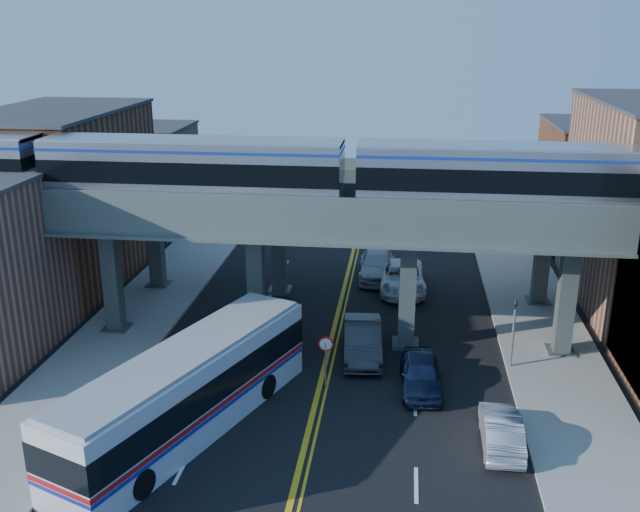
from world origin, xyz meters
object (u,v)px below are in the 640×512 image
object	(u,v)px
traffic_signal	(514,326)
car_lane_a	(421,374)
transit_train	(193,169)
car_lane_b	(363,340)
car_lane_c	(402,277)
car_lane_d	(377,265)
stop_sign	(326,354)
transit_bus	(187,391)
car_parked_curb	(501,430)

from	to	relation	value
traffic_signal	car_lane_a	size ratio (longest dim) A/B	0.89
transit_train	car_lane_b	distance (m)	12.32
car_lane_c	car_lane_d	distance (m)	2.86
stop_sign	transit_bus	world-z (taller)	transit_bus
car_parked_curb	car_lane_b	bearing A→B (deg)	-49.97
transit_bus	car_lane_d	distance (m)	21.17
transit_train	stop_sign	bearing A→B (deg)	-33.99
car_lane_d	car_parked_curb	bearing A→B (deg)	-74.49
car_parked_curb	car_lane_c	bearing A→B (deg)	-75.45
transit_train	stop_sign	size ratio (longest dim) A/B	18.05
transit_train	car_parked_curb	world-z (taller)	transit_train
transit_train	car_lane_c	world-z (taller)	transit_train
traffic_signal	car_lane_c	xyz separation A→B (m)	(-5.49, 10.31, -1.45)
traffic_signal	car_lane_a	distance (m)	5.37
car_lane_a	car_parked_curb	size ratio (longest dim) A/B	1.06
transit_bus	car_lane_b	xyz separation A→B (m)	(6.82, 7.87, -0.93)
traffic_signal	car_lane_c	world-z (taller)	traffic_signal
car_lane_b	car_lane_c	distance (m)	9.95
car_lane_d	car_parked_curb	world-z (taller)	car_lane_d
stop_sign	transit_bus	xyz separation A→B (m)	(-5.32, -4.32, 0.07)
transit_bus	car_lane_c	size ratio (longest dim) A/B	2.28
transit_train	car_lane_a	xyz separation A→B (m)	(11.86, -4.59, -8.49)
stop_sign	car_lane_d	bearing A→B (deg)	83.75
traffic_signal	car_lane_c	distance (m)	11.78
transit_bus	car_lane_c	bearing A→B (deg)	-4.21
transit_train	transit_bus	size ratio (longest dim) A/B	3.41
traffic_signal	car_parked_curb	world-z (taller)	traffic_signal
transit_train	car_lane_b	bearing A→B (deg)	-9.22
traffic_signal	car_lane_c	bearing A→B (deg)	118.04
car_lane_a	car_lane_d	size ratio (longest dim) A/B	0.80
car_lane_a	car_lane_b	distance (m)	4.30
car_parked_curb	transit_bus	bearing A→B (deg)	2.48
stop_sign	traffic_signal	xyz separation A→B (m)	(8.90, 3.00, 0.54)
stop_sign	transit_train	bearing A→B (deg)	146.01
car_lane_c	car_lane_d	world-z (taller)	car_lane_c
transit_bus	car_parked_curb	world-z (taller)	transit_bus
car_lane_c	transit_bus	bearing A→B (deg)	-119.00
car_lane_b	car_parked_curb	distance (m)	9.68
transit_train	car_parked_curb	xyz separation A→B (m)	(15.03, -8.95, -8.56)
car_lane_a	transit_bus	bearing A→B (deg)	-157.34
transit_bus	car_lane_d	bearing A→B (deg)	2.70
car_lane_b	car_lane_c	xyz separation A→B (m)	(1.91, 9.76, -0.04)
car_lane_c	car_parked_curb	world-z (taller)	car_lane_c
traffic_signal	car_lane_b	size ratio (longest dim) A/B	0.76
traffic_signal	car_lane_a	bearing A→B (deg)	-149.88
transit_bus	transit_train	bearing A→B (deg)	34.81
transit_train	car_lane_b	xyz separation A→B (m)	(8.92, -1.45, -8.38)
stop_sign	car_lane_a	xyz separation A→B (m)	(4.44, 0.41, -0.97)
car_lane_d	car_parked_curb	distance (m)	20.44
transit_train	car_parked_curb	distance (m)	19.48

